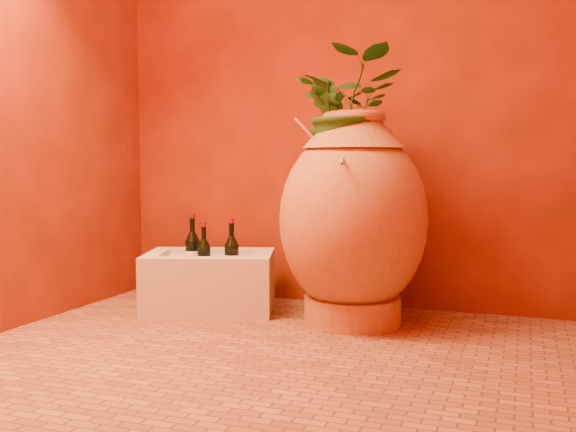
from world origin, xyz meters
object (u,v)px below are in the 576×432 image
at_px(wine_bottle_b, 232,258).
at_px(wall_tap, 347,155).
at_px(wine_bottle_a, 193,253).
at_px(stone_basin, 210,283).
at_px(wine_bottle_c, 204,259).
at_px(amphora, 353,219).

distance_m(wine_bottle_b, wall_tap, 0.80).
bearing_deg(wine_bottle_a, wine_bottle_b, -7.60).
height_order(stone_basin, wine_bottle_b, wine_bottle_b).
bearing_deg(stone_basin, wine_bottle_b, 8.26).
distance_m(wine_bottle_a, wall_tap, 0.96).
xyz_separation_m(wine_bottle_a, wine_bottle_c, (0.10, -0.06, -0.01)).
xyz_separation_m(amphora, wine_bottle_b, (-0.64, 0.02, -0.22)).
relative_size(stone_basin, wine_bottle_c, 2.56).
bearing_deg(wine_bottle_a, stone_basin, -21.60).
bearing_deg(amphora, stone_basin, 179.57).
xyz_separation_m(stone_basin, wine_bottle_a, (-0.12, 0.05, 0.14)).
bearing_deg(wall_tap, stone_basin, -153.99).
bearing_deg(wine_bottle_b, wall_tap, 29.45).
relative_size(wine_bottle_b, wall_tap, 1.75).
height_order(stone_basin, wall_tap, wall_tap).
bearing_deg(wall_tap, amphora, -70.12).
xyz_separation_m(amphora, wine_bottle_c, (-0.78, -0.01, -0.23)).
height_order(amphora, stone_basin, amphora).
distance_m(amphora, stone_basin, 0.83).
relative_size(stone_basin, wall_tap, 4.19).
distance_m(wine_bottle_a, wine_bottle_c, 0.12).
height_order(wine_bottle_b, wall_tap, wall_tap).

